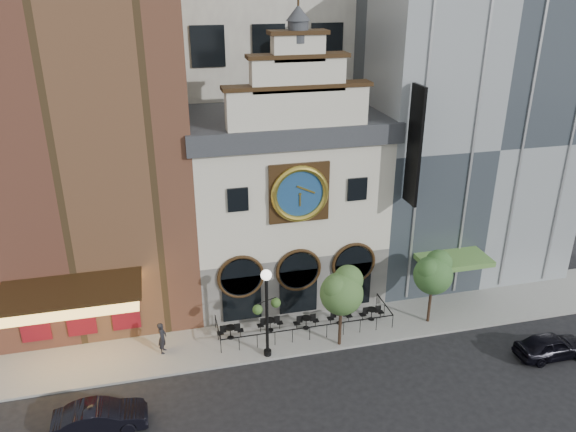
{
  "coord_description": "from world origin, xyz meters",
  "views": [
    {
      "loc": [
        -7.91,
        -25.55,
        20.18
      ],
      "look_at": [
        -0.15,
        6.0,
        6.22
      ],
      "focal_mm": 35.0,
      "sensor_mm": 36.0,
      "label": 1
    }
  ],
  "objects_px": {
    "bistro_0": "(230,331)",
    "car_left": "(100,418)",
    "bistro_2": "(306,322)",
    "bistro_3": "(340,317)",
    "tree_left": "(342,290)",
    "pedestrian": "(162,338)",
    "lamppost": "(267,304)",
    "bistro_1": "(270,324)",
    "bistro_4": "(372,313)",
    "tree_right": "(434,272)",
    "car_right": "(551,346)"
  },
  "relations": [
    {
      "from": "car_left",
      "to": "pedestrian",
      "type": "bearing_deg",
      "value": -31.61
    },
    {
      "from": "tree_left",
      "to": "tree_right",
      "type": "bearing_deg",
      "value": 8.7
    },
    {
      "from": "bistro_0",
      "to": "car_left",
      "type": "distance_m",
      "value": 9.1
    },
    {
      "from": "bistro_1",
      "to": "bistro_4",
      "type": "bearing_deg",
      "value": -3.22
    },
    {
      "from": "tree_left",
      "to": "car_right",
      "type": "bearing_deg",
      "value": -18.61
    },
    {
      "from": "car_right",
      "to": "tree_left",
      "type": "distance_m",
      "value": 12.42
    },
    {
      "from": "bistro_3",
      "to": "tree_left",
      "type": "bearing_deg",
      "value": -108.1
    },
    {
      "from": "bistro_2",
      "to": "car_right",
      "type": "distance_m",
      "value": 14.18
    },
    {
      "from": "car_left",
      "to": "pedestrian",
      "type": "xyz_separation_m",
      "value": [
        3.14,
        5.28,
        0.4
      ]
    },
    {
      "from": "bistro_4",
      "to": "lamppost",
      "type": "relative_size",
      "value": 0.29
    },
    {
      "from": "lamppost",
      "to": "bistro_0",
      "type": "bearing_deg",
      "value": 109.09
    },
    {
      "from": "bistro_2",
      "to": "lamppost",
      "type": "height_order",
      "value": "lamppost"
    },
    {
      "from": "car_right",
      "to": "lamppost",
      "type": "relative_size",
      "value": 0.77
    },
    {
      "from": "bistro_0",
      "to": "car_left",
      "type": "height_order",
      "value": "car_left"
    },
    {
      "from": "bistro_1",
      "to": "bistro_0",
      "type": "bearing_deg",
      "value": -175.34
    },
    {
      "from": "car_right",
      "to": "tree_right",
      "type": "bearing_deg",
      "value": 47.11
    },
    {
      "from": "bistro_4",
      "to": "car_left",
      "type": "relative_size",
      "value": 0.36
    },
    {
      "from": "car_left",
      "to": "lamppost",
      "type": "xyz_separation_m",
      "value": [
        8.93,
        3.57,
        2.84
      ]
    },
    {
      "from": "bistro_2",
      "to": "bistro_3",
      "type": "bearing_deg",
      "value": 0.18
    },
    {
      "from": "bistro_3",
      "to": "pedestrian",
      "type": "distance_m",
      "value": 10.83
    },
    {
      "from": "bistro_1",
      "to": "car_left",
      "type": "distance_m",
      "value": 11.24
    },
    {
      "from": "bistro_0",
      "to": "bistro_1",
      "type": "relative_size",
      "value": 1.0
    },
    {
      "from": "bistro_3",
      "to": "bistro_0",
      "type": "bearing_deg",
      "value": 179.26
    },
    {
      "from": "bistro_2",
      "to": "bistro_3",
      "type": "relative_size",
      "value": 1.0
    },
    {
      "from": "pedestrian",
      "to": "lamppost",
      "type": "xyz_separation_m",
      "value": [
        5.79,
        -1.71,
        2.44
      ]
    },
    {
      "from": "tree_right",
      "to": "tree_left",
      "type": "bearing_deg",
      "value": -171.3
    },
    {
      "from": "car_left",
      "to": "bistro_4",
      "type": "bearing_deg",
      "value": -71.85
    },
    {
      "from": "bistro_2",
      "to": "tree_left",
      "type": "relative_size",
      "value": 0.32
    },
    {
      "from": "car_right",
      "to": "car_left",
      "type": "distance_m",
      "value": 24.71
    },
    {
      "from": "bistro_2",
      "to": "pedestrian",
      "type": "xyz_separation_m",
      "value": [
        -8.64,
        -0.31,
        0.51
      ]
    },
    {
      "from": "bistro_0",
      "to": "lamppost",
      "type": "distance_m",
      "value": 4.06
    },
    {
      "from": "car_right",
      "to": "car_left",
      "type": "relative_size",
      "value": 0.96
    },
    {
      "from": "bistro_4",
      "to": "tree_right",
      "type": "distance_m",
      "value": 4.68
    },
    {
      "from": "tree_right",
      "to": "bistro_4",
      "type": "bearing_deg",
      "value": 164.16
    },
    {
      "from": "bistro_1",
      "to": "car_left",
      "type": "bearing_deg",
      "value": -148.43
    },
    {
      "from": "bistro_2",
      "to": "tree_left",
      "type": "distance_m",
      "value": 4.05
    },
    {
      "from": "bistro_4",
      "to": "tree_left",
      "type": "relative_size",
      "value": 0.32
    },
    {
      "from": "bistro_3",
      "to": "tree_right",
      "type": "distance_m",
      "value": 6.38
    },
    {
      "from": "bistro_1",
      "to": "tree_left",
      "type": "xyz_separation_m",
      "value": [
        3.73,
        -2.29,
        3.18
      ]
    },
    {
      "from": "bistro_1",
      "to": "bistro_3",
      "type": "bearing_deg",
      "value": -3.8
    },
    {
      "from": "tree_left",
      "to": "lamppost",
      "type": "bearing_deg",
      "value": -179.58
    },
    {
      "from": "bistro_0",
      "to": "bistro_4",
      "type": "height_order",
      "value": "same"
    },
    {
      "from": "bistro_3",
      "to": "bistro_4",
      "type": "height_order",
      "value": "same"
    },
    {
      "from": "bistro_0",
      "to": "car_right",
      "type": "relative_size",
      "value": 0.37
    },
    {
      "from": "bistro_4",
      "to": "car_right",
      "type": "bearing_deg",
      "value": -33.63
    },
    {
      "from": "bistro_1",
      "to": "tree_left",
      "type": "distance_m",
      "value": 5.41
    },
    {
      "from": "bistro_1",
      "to": "bistro_4",
      "type": "distance_m",
      "value": 6.48
    },
    {
      "from": "bistro_0",
      "to": "bistro_4",
      "type": "bearing_deg",
      "value": -1.04
    },
    {
      "from": "bistro_1",
      "to": "lamppost",
      "type": "relative_size",
      "value": 0.29
    },
    {
      "from": "lamppost",
      "to": "tree_left",
      "type": "bearing_deg",
      "value": -21.3
    }
  ]
}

